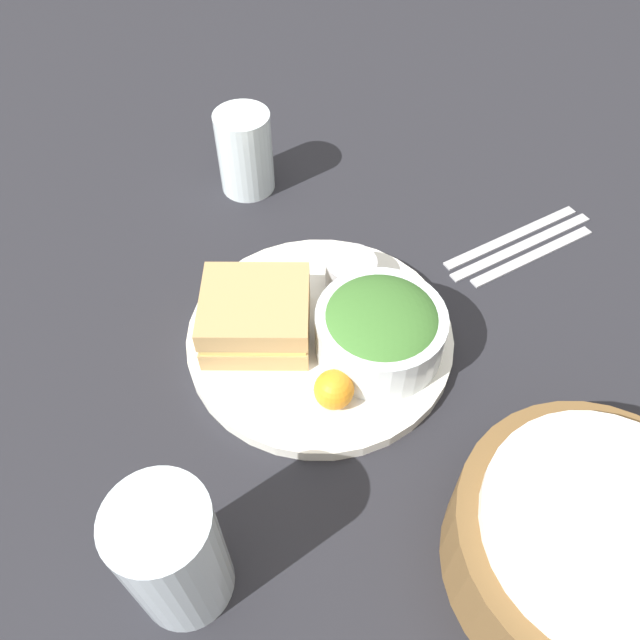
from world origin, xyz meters
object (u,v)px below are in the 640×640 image
at_px(dressing_cup, 351,272).
at_px(sandwich, 256,316).
at_px(plate, 320,337).
at_px(bread_basket, 590,547).
at_px(spoon, 533,255).
at_px(salad_bowl, 380,328).
at_px(knife, 522,246).
at_px(water_glass, 245,152).
at_px(drink_glass, 173,554).
at_px(fork, 512,236).

bearing_deg(dressing_cup, sandwich, 18.26).
bearing_deg(dressing_cup, plate, 47.45).
bearing_deg(dressing_cup, bread_basket, 103.62).
bearing_deg(bread_basket, plate, -64.58).
bearing_deg(bread_basket, sandwich, -56.93).
bearing_deg(sandwich, spoon, -175.21).
height_order(dressing_cup, spoon, dressing_cup).
bearing_deg(salad_bowl, dressing_cup, -90.61).
distance_m(knife, water_glass, 0.35).
bearing_deg(knife, plate, -180.00).
distance_m(sandwich, drink_glass, 0.24).
relative_size(plate, drink_glass, 2.04).
height_order(salad_bowl, bread_basket, bread_basket).
bearing_deg(salad_bowl, sandwich, -26.11).
bearing_deg(spoon, fork, 90.00).
distance_m(drink_glass, spoon, 0.50).
relative_size(sandwich, dressing_cup, 2.34).
height_order(spoon, water_glass, water_glass).
height_order(plate, dressing_cup, dressing_cup).
bearing_deg(plate, spoon, -170.29).
bearing_deg(water_glass, drink_glass, 71.92).
bearing_deg(plate, knife, -166.48).
xyz_separation_m(drink_glass, spoon, (-0.43, -0.24, -0.06)).
bearing_deg(water_glass, salad_bowl, 102.53).
distance_m(salad_bowl, fork, 0.24).
bearing_deg(bread_basket, knife, -111.78).
xyz_separation_m(fork, knife, (-0.00, 0.02, 0.00)).
xyz_separation_m(bread_basket, spoon, (-0.14, -0.32, -0.04)).
relative_size(bread_basket, fork, 1.10).
relative_size(sandwich, fork, 0.66).
xyz_separation_m(dressing_cup, water_glass, (0.07, -0.21, 0.02)).
distance_m(plate, water_glass, 0.26).
bearing_deg(fork, water_glass, 133.25).
bearing_deg(knife, sandwich, 174.40).
distance_m(dressing_cup, spoon, 0.22).
bearing_deg(bread_basket, dressing_cup, -76.38).
distance_m(bread_basket, water_glass, 0.55).
height_order(bread_basket, fork, bread_basket).
bearing_deg(salad_bowl, spoon, -159.68).
xyz_separation_m(bread_basket, knife, (-0.13, -0.33, -0.04)).
xyz_separation_m(dressing_cup, drink_glass, (0.22, 0.25, 0.03)).
bearing_deg(drink_glass, salad_bowl, -143.02).
bearing_deg(spoon, knife, 90.00).
height_order(plate, salad_bowl, salad_bowl).
bearing_deg(drink_glass, bread_basket, 165.87).
height_order(sandwich, water_glass, water_glass).
distance_m(sandwich, salad_bowl, 0.12).
height_order(bread_basket, knife, bread_basket).
distance_m(dressing_cup, water_glass, 0.22).
height_order(knife, water_glass, water_glass).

